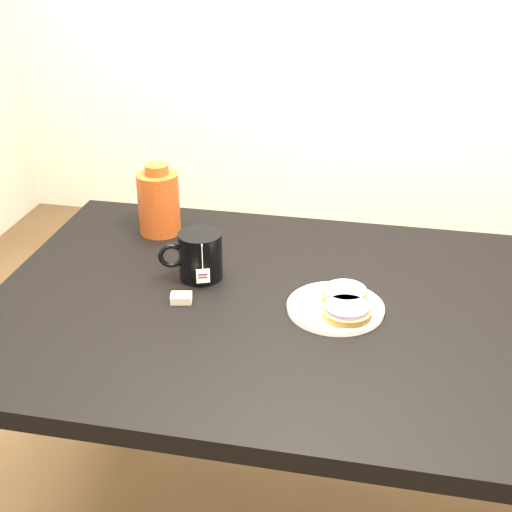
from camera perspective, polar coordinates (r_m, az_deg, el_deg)
name	(u,v)px	position (r m, az deg, el deg)	size (l,w,h in m)	color
table	(310,338)	(1.57, 4.37, -6.59)	(1.40, 0.90, 0.75)	black
plate	(335,307)	(1.52, 6.38, -4.07)	(0.21, 0.21, 0.02)	white
bagel_back	(345,295)	(1.53, 7.14, -3.09)	(0.11, 0.11, 0.03)	brown
bagel_front	(347,311)	(1.47, 7.28, -4.40)	(0.12, 0.12, 0.03)	brown
mug	(199,255)	(1.61, -4.55, 0.05)	(0.16, 0.13, 0.11)	black
teabag_pouch	(181,298)	(1.54, -6.00, -3.37)	(0.04, 0.03, 0.02)	#C6B793
bagel_package	(159,202)	(1.83, -7.78, 4.32)	(0.13, 0.13, 0.18)	maroon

